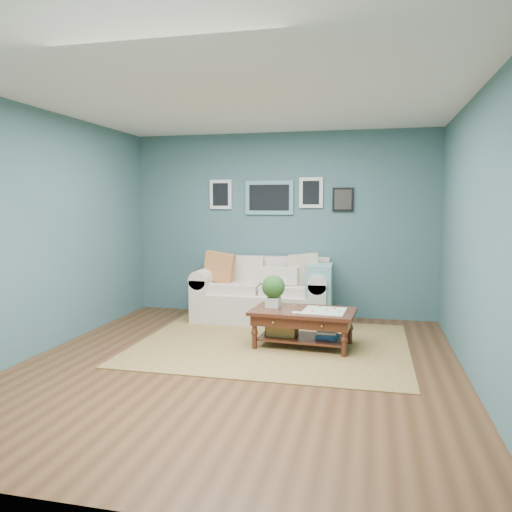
% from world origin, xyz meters
% --- Properties ---
extents(room_shell, '(5.00, 5.02, 2.70)m').
position_xyz_m(room_shell, '(-0.00, 0.06, 1.36)').
color(room_shell, brown).
rests_on(room_shell, ground).
extents(area_rug, '(3.13, 2.51, 0.01)m').
position_xyz_m(area_rug, '(0.19, 0.84, 0.01)').
color(area_rug, brown).
rests_on(area_rug, ground).
extents(loveseat, '(1.94, 0.88, 0.99)m').
position_xyz_m(loveseat, '(-0.09, 2.03, 0.40)').
color(loveseat, beige).
rests_on(loveseat, ground).
extents(coffee_table, '(1.22, 0.77, 0.82)m').
position_xyz_m(coffee_table, '(0.50, 0.84, 0.36)').
color(coffee_table, '#37170C').
rests_on(coffee_table, ground).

